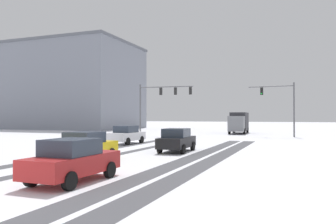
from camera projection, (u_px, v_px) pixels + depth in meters
name	position (u px, v px, depth m)	size (l,w,h in m)	color
wheel_track_left_lane	(193.00, 157.00, 20.37)	(1.12, 29.32, 0.01)	#4C4C51
wheel_track_right_lane	(119.00, 154.00, 22.15)	(0.75, 29.32, 0.01)	#4C4C51
wheel_track_center	(87.00, 153.00, 23.03)	(1.00, 29.32, 0.01)	#4C4C51
wheel_track_oncoming	(216.00, 158.00, 19.87)	(1.12, 29.32, 0.01)	#4C4C51
sidewalk_kerb_right	(320.00, 165.00, 16.68)	(4.00, 29.32, 0.12)	white
traffic_signal_far_right	(281.00, 100.00, 40.87)	(5.42, 0.53, 6.50)	#56565B
traffic_signal_far_left	(161.00, 97.00, 42.23)	(6.94, 0.77, 6.50)	#56565B
car_white_lead	(127.00, 135.00, 30.49)	(1.96, 4.16, 1.62)	silver
car_black_second	(177.00, 140.00, 23.60)	(1.96, 4.16, 1.62)	black
car_yellow_cab_third	(86.00, 146.00, 18.60)	(1.85, 4.11, 1.62)	yellow
car_red_fourth	(73.00, 160.00, 12.73)	(1.87, 4.12, 1.62)	red
box_truck_delivery	(239.00, 122.00, 48.92)	(2.56, 7.49, 3.02)	slate
office_building_far_left_block	(66.00, 87.00, 70.20)	(28.27, 18.60, 16.90)	gray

